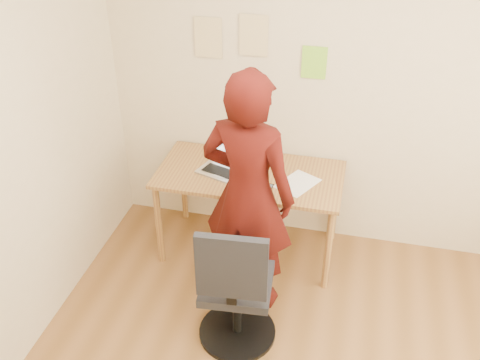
% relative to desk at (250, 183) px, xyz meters
% --- Properties ---
extents(room, '(3.58, 3.58, 2.78)m').
position_rel_desk_xyz_m(room, '(0.56, -1.38, 0.70)').
color(room, brown).
rests_on(room, ground).
extents(desk, '(1.40, 0.70, 0.74)m').
position_rel_desk_xyz_m(desk, '(0.00, 0.00, 0.00)').
color(desk, olive).
rests_on(desk, ground).
extents(laptop, '(0.39, 0.37, 0.23)m').
position_rel_desk_xyz_m(laptop, '(-0.21, 0.01, 0.14)').
color(laptop, '#BABBC2').
rests_on(laptop, desk).
extents(paper_sheet, '(0.34, 0.38, 0.00)m').
position_rel_desk_xyz_m(paper_sheet, '(0.37, -0.06, 0.09)').
color(paper_sheet, white).
rests_on(paper_sheet, desk).
extents(phone, '(0.08, 0.13, 0.01)m').
position_rel_desk_xyz_m(phone, '(0.17, -0.18, 0.09)').
color(phone, black).
rests_on(phone, desk).
extents(wall_note_left, '(0.21, 0.00, 0.30)m').
position_rel_desk_xyz_m(wall_note_left, '(-0.40, 0.36, 0.98)').
color(wall_note_left, '#D9BF82').
rests_on(wall_note_left, room).
extents(wall_note_mid, '(0.21, 0.00, 0.30)m').
position_rel_desk_xyz_m(wall_note_mid, '(-0.06, 0.36, 1.02)').
color(wall_note_mid, '#D9BF82').
rests_on(wall_note_mid, room).
extents(wall_note_right, '(0.18, 0.00, 0.24)m').
position_rel_desk_xyz_m(wall_note_right, '(0.38, 0.36, 0.86)').
color(wall_note_right, '#89D52F').
rests_on(wall_note_right, room).
extents(office_chair, '(0.53, 0.53, 1.01)m').
position_rel_desk_xyz_m(office_chair, '(0.12, -0.96, -0.22)').
color(office_chair, black).
rests_on(office_chair, ground).
extents(person, '(0.71, 0.53, 1.77)m').
position_rel_desk_xyz_m(person, '(0.10, -0.51, 0.23)').
color(person, '#3D0C08').
rests_on(person, ground).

